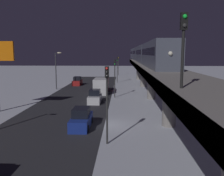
{
  "coord_description": "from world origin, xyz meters",
  "views": [
    {
      "loc": [
        -1.64,
        24.52,
        7.43
      ],
      "look_at": [
        -0.15,
        -12.15,
        2.17
      ],
      "focal_mm": 39.03,
      "sensor_mm": 36.0,
      "label": 1
    }
  ],
  "objects": [
    {
      "name": "avenue_asphalt",
      "position": [
        5.65,
        0.0,
        0.0
      ],
      "size": [
        11.0,
        104.78,
        0.01
      ],
      "primitive_type": "cube",
      "color": "#28282D",
      "rests_on": "ground_plane"
    },
    {
      "name": "traffic_light_distant",
      "position": [
        -0.45,
        -58.67,
        4.2
      ],
      "size": [
        0.32,
        0.44,
        6.4
      ],
      "color": "#2D2D2D",
      "rests_on": "ground_plane"
    },
    {
      "name": "traffic_light_mid",
      "position": [
        -0.45,
        -16.04,
        4.2
      ],
      "size": [
        0.32,
        0.44,
        6.4
      ],
      "color": "#2D2D2D",
      "rests_on": "ground_plane"
    },
    {
      "name": "traffic_light_far",
      "position": [
        -0.45,
        -37.36,
        4.2
      ],
      "size": [
        0.32,
        0.44,
        6.4
      ],
      "color": "#2D2D2D",
      "rests_on": "ground_plane"
    },
    {
      "name": "sedan_white",
      "position": [
        2.45,
        -11.76,
        0.8
      ],
      "size": [
        1.8,
        4.54,
        1.97
      ],
      "rotation": [
        0.0,
        0.0,
        3.14
      ],
      "color": "silver",
      "rests_on": "ground_plane"
    },
    {
      "name": "traffic_light_near",
      "position": [
        -0.45,
        5.28,
        4.2
      ],
      "size": [
        0.32,
        0.44,
        6.4
      ],
      "color": "#2D2D2D",
      "rests_on": "ground_plane"
    },
    {
      "name": "box_truck",
      "position": [
        2.25,
        -20.89,
        1.35
      ],
      "size": [
        2.4,
        7.4,
        2.8
      ],
      "color": "#A51E1E",
      "rests_on": "ground_plane"
    },
    {
      "name": "ground_plane",
      "position": [
        0.0,
        0.0,
        0.0
      ],
      "size": [
        240.0,
        240.0,
        0.0
      ],
      "primitive_type": "plane",
      "color": "silver"
    },
    {
      "name": "sedan_red",
      "position": [
        8.85,
        -32.01,
        0.8
      ],
      "size": [
        1.8,
        4.33,
        1.97
      ],
      "color": "#A51E1E",
      "rests_on": "ground_plane"
    },
    {
      "name": "rail_signal",
      "position": [
        -4.88,
        11.29,
        8.27
      ],
      "size": [
        0.36,
        0.41,
        4.0
      ],
      "color": "black",
      "rests_on": "elevated_railway"
    },
    {
      "name": "sedan_blue",
      "position": [
        2.45,
        0.74,
        0.79
      ],
      "size": [
        1.91,
        4.74,
        1.97
      ],
      "rotation": [
        0.0,
        0.0,
        3.14
      ],
      "color": "navy",
      "rests_on": "ground_plane"
    },
    {
      "name": "street_lamp_far",
      "position": [
        11.72,
        -25.0,
        4.81
      ],
      "size": [
        1.35,
        0.44,
        7.65
      ],
      "color": "#38383D",
      "rests_on": "ground_plane"
    },
    {
      "name": "elevated_railway",
      "position": [
        -6.41,
        0.0,
        4.78
      ],
      "size": [
        5.0,
        104.78,
        5.54
      ],
      "color": "gray",
      "rests_on": "ground_plane"
    },
    {
      "name": "subway_train",
      "position": [
        -6.5,
        -37.23,
        7.32
      ],
      "size": [
        2.94,
        74.07,
        3.4
      ],
      "color": "#4C5160",
      "rests_on": "elevated_railway"
    }
  ]
}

